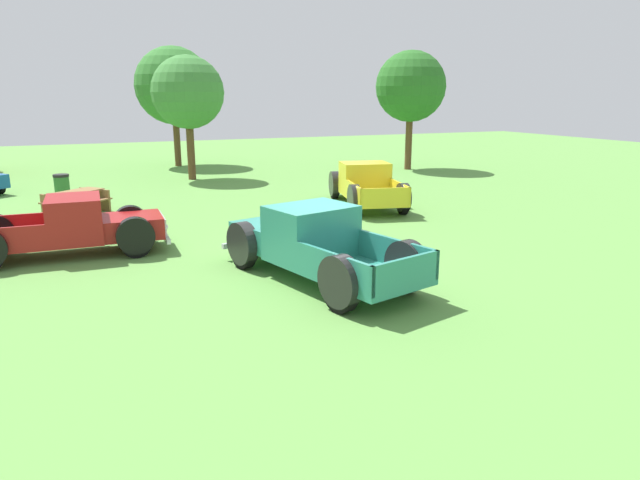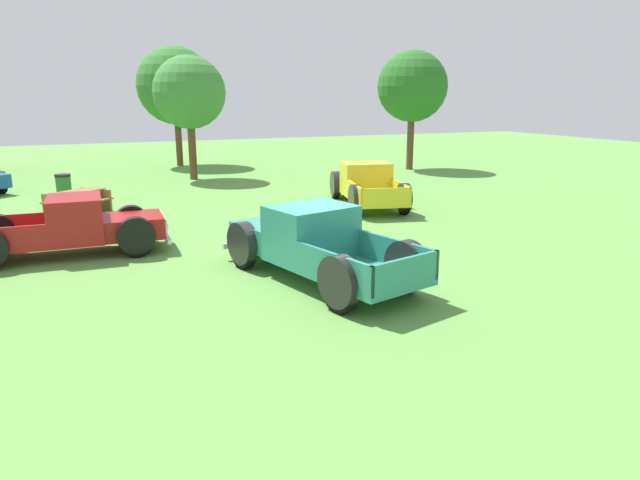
# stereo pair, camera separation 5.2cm
# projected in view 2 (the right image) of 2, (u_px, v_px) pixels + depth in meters

# --- Properties ---
(ground_plane) EXTENTS (80.00, 80.00, 0.00)m
(ground_plane) POSITION_uv_depth(u_px,v_px,m) (319.00, 269.00, 13.12)
(ground_plane) COLOR #5B9342
(pickup_truck_foreground) EXTENTS (3.15, 5.53, 1.60)m
(pickup_truck_foreground) POSITION_uv_depth(u_px,v_px,m) (309.00, 243.00, 12.47)
(pickup_truck_foreground) COLOR #2D8475
(pickup_truck_foreground) RESTS_ON ground_plane
(pickup_truck_behind_left) EXTENTS (2.97, 5.34, 1.55)m
(pickup_truck_behind_left) POSITION_uv_depth(u_px,v_px,m) (365.00, 184.00, 20.82)
(pickup_truck_behind_left) COLOR yellow
(pickup_truck_behind_left) RESTS_ON ground_plane
(pickup_truck_behind_right) EXTENTS (4.90, 2.01, 1.48)m
(pickup_truck_behind_right) POSITION_uv_depth(u_px,v_px,m) (79.00, 227.00, 14.20)
(pickup_truck_behind_right) COLOR maroon
(pickup_truck_behind_right) RESTS_ON ground_plane
(picnic_table) EXTENTS (2.33, 2.29, 0.78)m
(picnic_table) POSITION_uv_depth(u_px,v_px,m) (77.00, 199.00, 19.18)
(picnic_table) COLOR olive
(picnic_table) RESTS_ON ground_plane
(trash_can) EXTENTS (0.59, 0.59, 0.95)m
(trash_can) POSITION_uv_depth(u_px,v_px,m) (64.00, 186.00, 22.07)
(trash_can) COLOR #2D6B2D
(trash_can) RESTS_ON ground_plane
(oak_tree_east) EXTENTS (3.37, 3.37, 5.74)m
(oak_tree_east) POSITION_uv_depth(u_px,v_px,m) (189.00, 93.00, 26.25)
(oak_tree_east) COLOR brown
(oak_tree_east) RESTS_ON ground_plane
(oak_tree_west) EXTENTS (4.25, 4.25, 6.57)m
(oak_tree_west) POSITION_uv_depth(u_px,v_px,m) (175.00, 86.00, 31.36)
(oak_tree_west) COLOR brown
(oak_tree_west) RESTS_ON ground_plane
(oak_tree_center) EXTENTS (3.70, 3.70, 6.23)m
(oak_tree_center) POSITION_uv_depth(u_px,v_px,m) (412.00, 87.00, 29.82)
(oak_tree_center) COLOR brown
(oak_tree_center) RESTS_ON ground_plane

